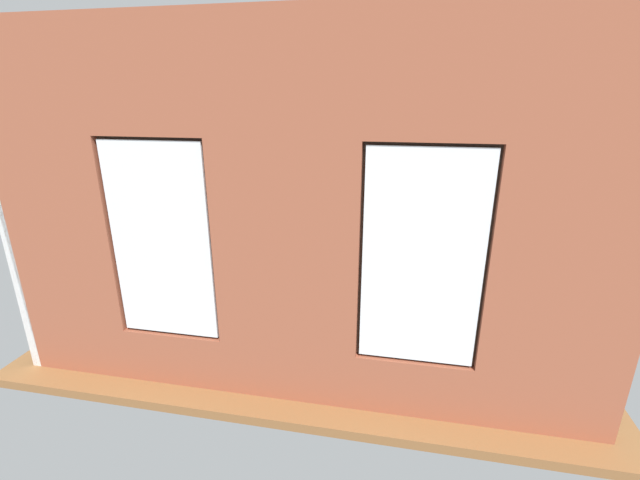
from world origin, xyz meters
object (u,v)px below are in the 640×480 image
object	(u,v)px
coffee_table	(315,262)
potted_plant_foreground_right	(232,219)
papasan_chair	(296,229)
table_plant_small	(306,251)
media_console	(185,255)
potted_plant_by_left_couch	(451,250)
candle_jar	(338,254)
potted_plant_corner_near_left	(480,231)
cup_ceramic	(289,257)
couch_left	(488,287)
tv_flatscreen	(181,215)
potted_plant_mid_room_small	(396,258)
couch_by_window	(263,329)
remote_silver	(315,258)
potted_plant_between_couches	(391,310)
potted_plant_near_tv	(182,258)
potted_plant_corner_far_left	(539,343)

from	to	relation	value
coffee_table	potted_plant_foreground_right	size ratio (longest dim) A/B	1.43
papasan_chair	table_plant_small	bearing A→B (deg)	110.91
coffee_table	media_console	distance (m)	2.34
coffee_table	potted_plant_by_left_couch	xyz separation A→B (m)	(-2.18, -1.02, 0.00)
candle_jar	potted_plant_corner_near_left	xyz separation A→B (m)	(-2.38, -1.49, 0.07)
cup_ceramic	table_plant_small	size ratio (longest dim) A/B	0.59
couch_left	table_plant_small	size ratio (longest dim) A/B	10.74
couch_left	tv_flatscreen	xyz separation A→B (m)	(4.92, -0.48, 0.65)
potted_plant_mid_room_small	potted_plant_foreground_right	bearing A→B (deg)	-18.21
coffee_table	media_console	size ratio (longest dim) A/B	1.06
papasan_chair	potted_plant_by_left_couch	xyz separation A→B (m)	(-2.88, 0.48, -0.05)
couch_by_window	potted_plant_by_left_couch	bearing A→B (deg)	-127.63
tv_flatscreen	papasan_chair	size ratio (longest dim) A/B	1.16
remote_silver	potted_plant_between_couches	distance (m)	2.39
potted_plant_near_tv	potted_plant_mid_room_small	bearing A→B (deg)	-155.37
potted_plant_corner_near_left	potted_plant_corner_far_left	world-z (taller)	potted_plant_corner_far_left
potted_plant_corner_near_left	potted_plant_between_couches	xyz separation A→B (m)	(1.46, 3.64, 0.15)
couch_by_window	candle_jar	distance (m)	2.27
cup_ceramic	potted_plant_foreground_right	xyz separation A→B (m)	(1.65, -1.71, 0.06)
tv_flatscreen	papasan_chair	world-z (taller)	tv_flatscreen
potted_plant_near_tv	potted_plant_by_left_couch	bearing A→B (deg)	-154.16
couch_left	candle_jar	world-z (taller)	couch_left
potted_plant_corner_near_left	potted_plant_mid_room_small	world-z (taller)	potted_plant_corner_near_left
potted_plant_by_left_couch	potted_plant_mid_room_small	xyz separation A→B (m)	(0.91, 0.52, -0.03)
potted_plant_foreground_right	potted_plant_mid_room_small	size ratio (longest dim) A/B	1.70
candle_jar	remote_silver	world-z (taller)	candle_jar
potted_plant_corner_near_left	potted_plant_corner_far_left	bearing A→B (deg)	90.00
potted_plant_corner_far_left	potted_plant_by_left_couch	world-z (taller)	potted_plant_corner_far_left
potted_plant_corner_far_left	potted_plant_mid_room_small	size ratio (longest dim) A/B	2.68
potted_plant_mid_room_small	coffee_table	bearing A→B (deg)	21.29
media_console	papasan_chair	world-z (taller)	papasan_chair
cup_ceramic	potted_plant_near_tv	world-z (taller)	potted_plant_near_tv
media_console	papasan_chair	bearing A→B (deg)	-140.46
couch_by_window	potted_plant_foreground_right	size ratio (longest dim) A/B	2.25
table_plant_small	media_console	world-z (taller)	table_plant_small
coffee_table	potted_plant_mid_room_small	size ratio (longest dim) A/B	2.42
coffee_table	potted_plant_by_left_couch	world-z (taller)	potted_plant_by_left_couch
tv_flatscreen	potted_plant_corner_far_left	size ratio (longest dim) A/B	0.87
couch_left	table_plant_small	bearing A→B (deg)	-102.83
potted_plant_corner_near_left	potted_plant_by_left_couch	size ratio (longest dim) A/B	1.92
potted_plant_corner_near_left	potted_plant_mid_room_small	size ratio (longest dim) A/B	2.10
couch_left	potted_plant_near_tv	distance (m)	4.42
papasan_chair	tv_flatscreen	bearing A→B (deg)	39.48
table_plant_small	potted_plant_between_couches	distance (m)	2.56
candle_jar	table_plant_small	distance (m)	0.51
media_console	potted_plant_by_left_couch	bearing A→B (deg)	-169.10
cup_ceramic	media_console	distance (m)	1.98
coffee_table	candle_jar	distance (m)	0.40
papasan_chair	cup_ceramic	bearing A→B (deg)	100.80
potted_plant_foreground_right	coffee_table	bearing A→B (deg)	142.09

